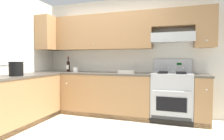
% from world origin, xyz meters
% --- Properties ---
extents(ground_plane, '(7.04, 7.04, 0.00)m').
position_xyz_m(ground_plane, '(0.00, 0.00, 0.00)').
color(ground_plane, beige).
extents(wall_back, '(4.68, 0.57, 2.55)m').
position_xyz_m(wall_back, '(0.39, 1.53, 1.48)').
color(wall_back, silver).
rests_on(wall_back, ground_plane).
extents(wall_left, '(0.47, 4.00, 2.55)m').
position_xyz_m(wall_left, '(-1.59, 0.23, 1.34)').
color(wall_left, silver).
rests_on(wall_left, ground_plane).
extents(counter_back_run, '(3.60, 0.65, 0.91)m').
position_xyz_m(counter_back_run, '(-0.04, 1.24, 0.45)').
color(counter_back_run, '#A87A4C').
rests_on(counter_back_run, ground_plane).
extents(counter_left_run, '(0.63, 1.91, 0.91)m').
position_xyz_m(counter_left_run, '(-1.24, -0.00, 0.45)').
color(counter_left_run, '#A87A4C').
rests_on(counter_left_run, ground_plane).
extents(stove, '(0.76, 0.62, 1.20)m').
position_xyz_m(stove, '(1.38, 1.25, 0.48)').
color(stove, '#B7BABC').
rests_on(stove, ground_plane).
extents(wine_bottle, '(0.07, 0.08, 0.36)m').
position_xyz_m(wine_bottle, '(-0.95, 1.29, 1.05)').
color(wine_bottle, black).
rests_on(wine_bottle, counter_back_run).
extents(bowl, '(0.33, 0.20, 0.06)m').
position_xyz_m(bowl, '(0.49, 1.18, 0.93)').
color(bowl, beige).
rests_on(bowl, counter_back_run).
extents(bucket, '(0.24, 0.24, 0.25)m').
position_xyz_m(bucket, '(-1.16, -0.05, 1.04)').
color(bucket, black).
rests_on(bucket, counter_left_run).
extents(paper_towel_roll, '(0.11, 0.11, 0.11)m').
position_xyz_m(paper_towel_roll, '(-0.72, 1.24, 0.96)').
color(paper_towel_roll, white).
rests_on(paper_towel_roll, counter_back_run).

